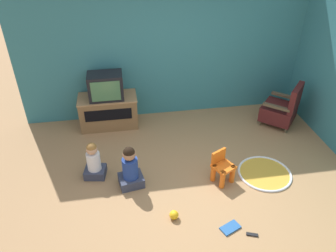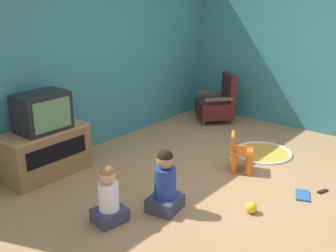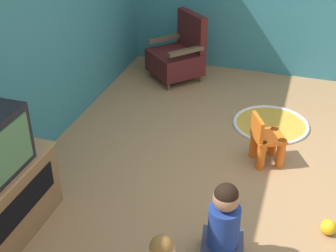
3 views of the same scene
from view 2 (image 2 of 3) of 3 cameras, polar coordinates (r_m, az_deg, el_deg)
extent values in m
plane|color=#9E754C|center=(5.05, 10.35, -7.96)|extent=(30.00, 30.00, 0.00)
cube|color=teal|center=(5.95, -10.85, 10.67)|extent=(5.57, 0.12, 2.88)
cube|color=brown|center=(5.29, -17.40, -3.65)|extent=(1.07, 0.54, 0.62)
cube|color=#A97C50|center=(5.19, -17.71, -0.63)|extent=(1.09, 0.55, 0.02)
cube|color=black|center=(5.05, -15.75, -3.66)|extent=(0.86, 0.01, 0.22)
cube|color=black|center=(5.09, -17.81, 1.98)|extent=(0.63, 0.42, 0.48)
cube|color=#47754C|center=(4.92, -16.42, 1.53)|extent=(0.51, 0.02, 0.37)
cylinder|color=brown|center=(7.45, 4.31, 1.59)|extent=(0.04, 0.04, 0.10)
cylinder|color=brown|center=(6.98, 5.25, 0.37)|extent=(0.04, 0.04, 0.10)
cylinder|color=brown|center=(7.58, 8.02, 1.75)|extent=(0.04, 0.04, 0.10)
cylinder|color=brown|center=(7.12, 9.18, 0.56)|extent=(0.04, 0.04, 0.10)
cube|color=#4C1919|center=(7.22, 6.75, 2.55)|extent=(0.84, 0.84, 0.29)
cube|color=#4C1919|center=(7.19, 8.84, 5.56)|extent=(0.45, 0.49, 0.48)
cube|color=brown|center=(7.40, 6.28, 4.93)|extent=(0.42, 0.39, 0.05)
cube|color=brown|center=(6.91, 7.40, 3.88)|extent=(0.42, 0.39, 0.05)
cylinder|color=orange|center=(5.21, 11.64, -5.40)|extent=(0.08, 0.08, 0.30)
cylinder|color=orange|center=(5.40, 11.67, -4.48)|extent=(0.08, 0.08, 0.30)
cylinder|color=orange|center=(5.21, 9.45, -5.25)|extent=(0.08, 0.08, 0.30)
cylinder|color=orange|center=(5.40, 9.56, -4.34)|extent=(0.08, 0.08, 0.30)
cube|color=orange|center=(5.25, 10.66, -3.55)|extent=(0.39, 0.39, 0.04)
cube|color=orange|center=(5.21, 9.36, -2.20)|extent=(0.25, 0.16, 0.21)
cylinder|color=gold|center=(5.97, 13.55, -3.81)|extent=(0.85, 0.85, 0.01)
torus|color=silver|center=(5.97, 13.55, -3.77)|extent=(0.86, 0.86, 0.04)
cube|color=#33384C|center=(4.20, -8.46, -12.67)|extent=(0.36, 0.33, 0.14)
cylinder|color=silver|center=(4.09, -8.61, -10.04)|extent=(0.21, 0.21, 0.30)
sphere|color=tan|center=(3.99, -8.77, -7.12)|extent=(0.17, 0.17, 0.17)
sphere|color=olive|center=(3.97, -8.79, -6.73)|extent=(0.16, 0.16, 0.16)
cube|color=#33384C|center=(4.36, -0.41, -11.08)|extent=(0.41, 0.37, 0.16)
cylinder|color=navy|center=(4.24, -0.42, -8.19)|extent=(0.24, 0.24, 0.34)
sphere|color=#9E7051|center=(4.13, -0.43, -5.00)|extent=(0.19, 0.19, 0.19)
sphere|color=black|center=(4.12, -0.43, -4.58)|extent=(0.18, 0.18, 0.18)
sphere|color=yellow|center=(4.39, 11.98, -11.49)|extent=(0.13, 0.13, 0.13)
cube|color=#235699|center=(4.90, 18.93, -9.48)|extent=(0.30, 0.24, 0.02)
cube|color=black|center=(5.08, 21.53, -8.82)|extent=(0.16, 0.09, 0.02)
camera|label=1|loc=(3.41, 72.86, 29.03)|focal=35.00mm
camera|label=3|loc=(2.10, -45.17, 26.19)|focal=50.00mm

